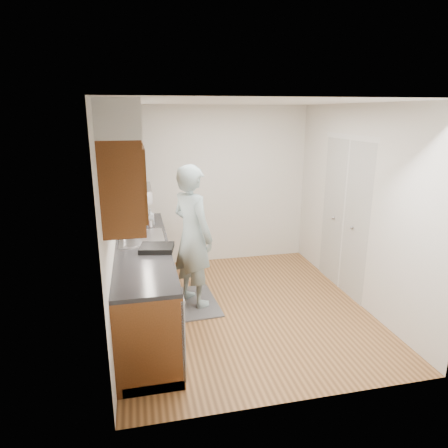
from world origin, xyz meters
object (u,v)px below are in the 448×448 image
Objects in this scene: person at (192,227)px; soap_bottle_b at (151,216)px; steel_can at (151,224)px; soap_bottle_a at (136,220)px; soda_can at (144,225)px; soap_bottle_c at (141,215)px; dish_rack at (157,248)px.

soap_bottle_b is at bearing 10.51° from person.
steel_can is (-0.49, 0.34, -0.03)m from person.
soap_bottle_a is (-0.68, 0.37, 0.03)m from person.
soap_bottle_a is 0.13m from soda_can.
soap_bottle_a is 0.36m from soap_bottle_c.
soap_bottle_b is at bearing 45.08° from soap_bottle_a.
steel_can is at bearing -91.45° from soap_bottle_b.
person is 0.67m from soda_can.
soda_can is at bearing 30.15° from person.
soap_bottle_b is 1.79× the size of steel_can.
soda_can is 0.09m from steel_can.
person is at bearing -34.40° from steel_can.
dish_rack is (-0.47, -0.52, -0.06)m from person.
soap_bottle_a is at bearing 158.90° from soda_can.
soap_bottle_a is 0.28m from soap_bottle_b.
soap_bottle_c is 0.39m from soda_can.
soap_bottle_c is (-0.61, 0.72, 0.00)m from person.
soap_bottle_c is (-0.12, 0.16, -0.01)m from soap_bottle_b.
dish_rack is (0.21, -0.90, -0.09)m from soap_bottle_a.
person reaches higher than steel_can.
person is 19.04× the size of soda_can.
steel_can is (-0.01, -0.23, -0.05)m from soap_bottle_b.
dish_rack is at bearing -89.15° from soap_bottle_b.
soap_bottle_b is at bearing 101.89° from dish_rack.
soda_can is 0.90× the size of steel_can.
dish_rack is at bearing -83.55° from soap_bottle_c.
dish_rack is (0.14, -1.25, -0.06)m from soap_bottle_c.
soap_bottle_a reaches higher than soap_bottle_c.
soap_bottle_c reaches higher than soda_can.
soap_bottle_b is 0.24m from steel_can.
person is at bearing -49.88° from soap_bottle_c.
soap_bottle_a is 1.30× the size of soap_bottle_c.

